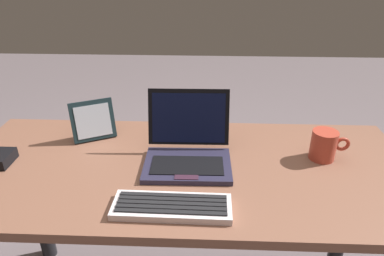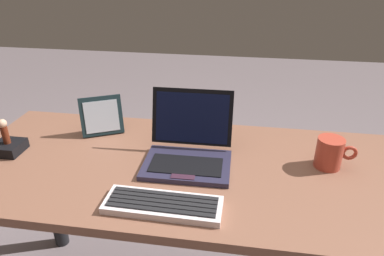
{
  "view_description": "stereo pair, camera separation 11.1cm",
  "coord_description": "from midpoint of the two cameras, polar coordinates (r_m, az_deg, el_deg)",
  "views": [
    {
      "loc": [
        0.06,
        -0.98,
        1.36
      ],
      "look_at": [
        0.02,
        0.01,
        0.86
      ],
      "focal_mm": 32.6,
      "sensor_mm": 36.0,
      "label": 1
    },
    {
      "loc": [
        0.17,
        -0.97,
        1.36
      ],
      "look_at": [
        0.02,
        0.01,
        0.86
      ],
      "focal_mm": 32.6,
      "sensor_mm": 36.0,
      "label": 2
    }
  ],
  "objects": [
    {
      "name": "desk",
      "position": [
        1.24,
        -3.72,
        -10.97
      ],
      "size": [
        1.53,
        0.66,
        0.72
      ],
      "color": "brown",
      "rests_on": "ground"
    },
    {
      "name": "laptop_front",
      "position": [
        1.17,
        -3.4,
        -3.64
      ],
      "size": [
        0.29,
        0.26,
        0.22
      ],
      "color": "#26233A",
      "rests_on": "desk"
    },
    {
      "name": "external_keyboard",
      "position": [
        0.99,
        -6.59,
        -12.75
      ],
      "size": [
        0.33,
        0.12,
        0.02
      ],
      "color": "silver",
      "rests_on": "desk"
    },
    {
      "name": "photo_frame",
      "position": [
        1.37,
        -18.16,
        1.1
      ],
      "size": [
        0.16,
        0.12,
        0.15
      ],
      "color": "#15262A",
      "rests_on": "desk"
    },
    {
      "name": "coffee_mug",
      "position": [
        1.25,
        18.47,
        -2.74
      ],
      "size": [
        0.13,
        0.09,
        0.1
      ],
      "color": "#B03E2D",
      "rests_on": "desk"
    }
  ]
}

